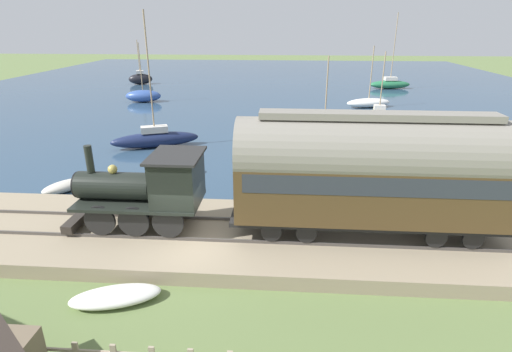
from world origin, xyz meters
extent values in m
plane|color=#607542|center=(0.00, 0.00, 0.00)|extent=(200.00, 200.00, 0.00)
cube|color=#2D4760|center=(44.15, 0.00, 0.00)|extent=(80.00, 80.00, 0.01)
cube|color=gray|center=(0.89, 0.00, 0.27)|extent=(5.92, 56.00, 0.55)
cube|color=#4C4742|center=(0.01, 0.00, 0.61)|extent=(0.07, 54.88, 0.12)
cube|color=#4C4742|center=(1.78, 0.00, 0.61)|extent=(0.07, 54.88, 0.12)
cylinder|color=black|center=(0.01, 0.73, 1.27)|extent=(0.12, 1.20, 1.20)
cylinder|color=black|center=(1.78, 0.73, 1.27)|extent=(0.12, 1.20, 1.20)
cylinder|color=black|center=(0.01, 2.04, 1.27)|extent=(0.12, 1.20, 1.20)
cylinder|color=black|center=(1.78, 2.04, 1.27)|extent=(0.12, 1.20, 1.20)
cylinder|color=black|center=(0.01, 3.36, 1.27)|extent=(0.12, 1.20, 1.20)
cylinder|color=black|center=(1.78, 3.36, 1.27)|extent=(0.12, 1.20, 1.20)
cube|color=black|center=(0.89, 2.04, 1.75)|extent=(2.26, 4.77, 0.12)
cylinder|color=black|center=(0.89, 3.00, 2.35)|extent=(1.07, 2.86, 1.07)
cylinder|color=black|center=(0.89, 4.47, 2.35)|extent=(1.02, 0.08, 1.02)
cylinder|color=black|center=(0.89, 3.86, 3.42)|extent=(0.29, 0.29, 1.07)
sphere|color=tan|center=(0.89, 3.00, 3.02)|extent=(0.36, 0.36, 0.36)
cube|color=black|center=(0.89, 0.49, 2.70)|extent=(2.16, 1.67, 1.77)
cube|color=#282828|center=(0.89, 0.49, 3.63)|extent=(2.36, 1.91, 0.10)
cube|color=#2D2823|center=(0.89, 4.68, 0.85)|extent=(2.06, 0.44, 0.32)
cylinder|color=black|center=(0.01, -10.35, 1.05)|extent=(0.12, 0.76, 0.76)
cylinder|color=black|center=(1.78, -10.35, 1.05)|extent=(0.12, 0.76, 0.76)
cylinder|color=black|center=(0.01, -9.07, 1.05)|extent=(0.12, 0.76, 0.76)
cylinder|color=black|center=(1.78, -9.07, 1.05)|extent=(0.12, 0.76, 0.76)
cylinder|color=black|center=(0.01, -4.43, 1.05)|extent=(0.12, 0.76, 0.76)
cylinder|color=black|center=(1.78, -4.43, 1.05)|extent=(0.12, 0.76, 0.76)
cylinder|color=black|center=(0.01, -3.14, 1.05)|extent=(0.12, 0.76, 0.76)
cylinder|color=black|center=(1.78, -3.14, 1.05)|extent=(0.12, 0.76, 0.76)
cube|color=black|center=(0.89, -6.75, 1.36)|extent=(2.17, 10.30, 0.16)
cube|color=#4C381E|center=(0.89, -6.75, 2.65)|extent=(2.41, 9.89, 2.43)
cube|color=#2D333D|center=(0.89, -6.75, 3.08)|extent=(2.44, 9.27, 0.68)
cylinder|color=gray|center=(0.89, -6.75, 3.87)|extent=(2.53, 9.89, 2.53)
cube|color=gray|center=(0.89, -6.75, 5.26)|extent=(0.84, 8.24, 0.24)
ellipsoid|color=black|center=(43.71, 17.16, 0.74)|extent=(2.53, 3.60, 1.46)
cylinder|color=#9E8460|center=(43.71, 17.16, 3.77)|extent=(0.10, 0.10, 4.60)
cube|color=silver|center=(43.71, 17.16, 1.70)|extent=(1.20, 1.23, 0.45)
ellipsoid|color=gold|center=(23.92, -12.14, 0.41)|extent=(1.62, 3.40, 0.80)
cylinder|color=#9E8460|center=(23.92, -12.14, 3.37)|extent=(0.10, 0.10, 5.12)
cube|color=silver|center=(23.92, -12.14, 1.04)|extent=(0.89, 1.05, 0.45)
ellipsoid|color=#236B42|center=(42.19, -17.40, 0.55)|extent=(2.18, 5.47, 1.08)
cylinder|color=#9E8460|center=(42.19, -17.40, 5.29)|extent=(0.10, 0.10, 8.40)
cube|color=silver|center=(42.19, -17.40, 1.31)|extent=(1.14, 1.69, 0.45)
ellipsoid|color=#335199|center=(30.42, 12.19, 0.66)|extent=(2.20, 4.05, 1.31)
cylinder|color=#9E8460|center=(30.42, 12.19, 3.82)|extent=(0.10, 0.10, 5.00)
ellipsoid|color=#192347|center=(13.58, 5.55, 0.54)|extent=(3.31, 6.10, 1.07)
cylinder|color=#9E8460|center=(13.58, 5.55, 5.06)|extent=(0.10, 0.10, 7.98)
cube|color=silver|center=(13.58, 5.55, 1.30)|extent=(1.33, 1.96, 0.45)
ellipsoid|color=#B72D23|center=(16.45, -6.50, 0.44)|extent=(2.78, 3.72, 0.87)
cylinder|color=#9E8460|center=(16.45, -6.50, 3.48)|extent=(0.10, 0.10, 5.20)
ellipsoid|color=white|center=(29.16, -12.17, 0.47)|extent=(2.79, 4.99, 0.93)
cylinder|color=#9E8460|center=(29.16, -12.17, 3.54)|extent=(0.10, 0.10, 5.19)
ellipsoid|color=beige|center=(5.48, 7.85, 0.28)|extent=(2.56, 2.22, 0.54)
ellipsoid|color=beige|center=(8.25, 2.04, 0.19)|extent=(1.94, 2.07, 0.37)
ellipsoid|color=silver|center=(-3.00, 1.64, 0.22)|extent=(1.88, 3.00, 0.44)
camera|label=1|loc=(-12.99, -3.53, 8.27)|focal=28.00mm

